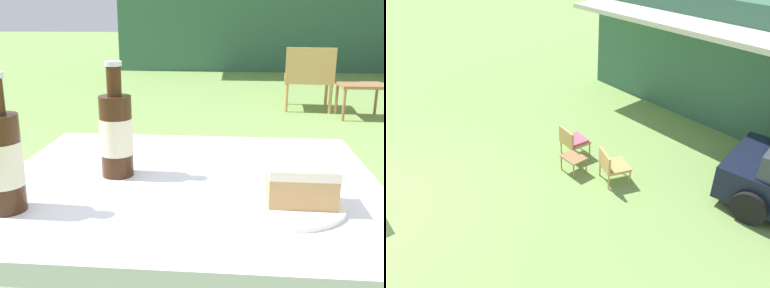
% 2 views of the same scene
% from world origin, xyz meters
% --- Properties ---
extents(wicker_chair_cushioned, '(0.58, 0.58, 0.72)m').
position_xyz_m(wicker_chair_cushioned, '(0.95, 4.35, 0.41)').
color(wicker_chair_cushioned, tan).
rests_on(wicker_chair_cushioned, ground_plane).
extents(garden_side_table, '(0.47, 0.40, 0.36)m').
position_xyz_m(garden_side_table, '(1.45, 3.96, 0.32)').
color(garden_side_table, '#996B42').
rests_on(garden_side_table, ground_plane).
extents(patio_table, '(0.81, 0.72, 0.72)m').
position_xyz_m(patio_table, '(0.00, 0.00, 0.64)').
color(patio_table, silver).
rests_on(patio_table, ground_plane).
extents(cake_on_plate, '(0.22, 0.22, 0.08)m').
position_xyz_m(cake_on_plate, '(0.21, -0.12, 0.75)').
color(cake_on_plate, white).
rests_on(cake_on_plate, patio_table).
extents(cola_bottle_near, '(0.07, 0.07, 0.25)m').
position_xyz_m(cola_bottle_near, '(-0.16, 0.01, 0.81)').
color(cola_bottle_near, '#381E0F').
rests_on(cola_bottle_near, patio_table).
extents(cola_bottle_far, '(0.07, 0.07, 0.25)m').
position_xyz_m(cola_bottle_far, '(-0.31, -0.19, 0.81)').
color(cola_bottle_far, '#381E0F').
rests_on(cola_bottle_far, patio_table).
extents(fork, '(0.18, 0.09, 0.01)m').
position_xyz_m(fork, '(0.13, -0.13, 0.72)').
color(fork, silver).
rests_on(fork, patio_table).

